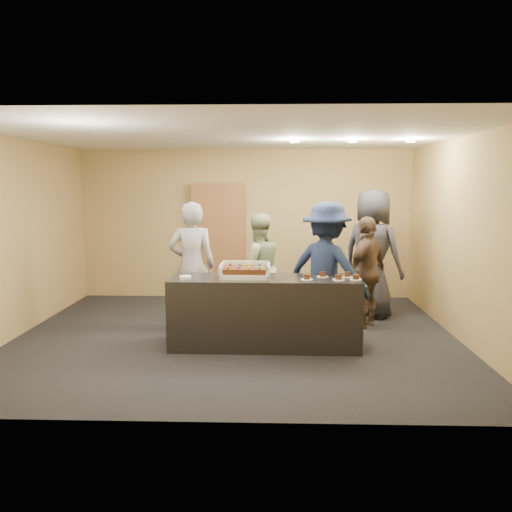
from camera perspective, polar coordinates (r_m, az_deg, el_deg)
name	(u,v)px	position (r m, az deg, el deg)	size (l,w,h in m)	color
room	(235,239)	(6.66, -2.38, 1.96)	(6.04, 6.00, 2.70)	black
serving_counter	(265,312)	(6.42, 0.99, -6.43)	(2.40, 0.70, 0.90)	black
storage_cabinet	(218,241)	(9.13, -4.32, 1.69)	(0.95, 0.15, 2.10)	brown
cake_box	(245,274)	(6.35, -1.25, -2.04)	(0.63, 0.43, 0.18)	white
sheet_cake	(245,270)	(6.31, -1.27, -1.61)	(0.53, 0.37, 0.11)	#3D210E
plate_stack	(185,277)	(6.30, -8.08, -2.43)	(0.15, 0.15, 0.04)	white
slice_a	(307,278)	(6.20, 5.84, -2.51)	(0.15, 0.15, 0.07)	white
slice_b	(323,275)	(6.42, 7.61, -2.19)	(0.15, 0.15, 0.07)	white
slice_c	(339,278)	(6.23, 9.43, -2.52)	(0.15, 0.15, 0.07)	white
slice_d	(347,275)	(6.45, 10.40, -2.19)	(0.15, 0.15, 0.07)	white
slice_e	(356,278)	(6.29, 11.33, -2.48)	(0.15, 0.15, 0.07)	white
person_server_grey	(192,266)	(7.20, -7.32, -1.12)	(0.67, 0.44, 1.83)	#939397
person_sage_man	(258,268)	(7.55, 0.19, -1.36)	(0.80, 0.62, 1.64)	#90A072
person_navy_man	(326,270)	(6.80, 8.06, -1.62)	(1.19, 0.69, 1.85)	#182547
person_brown_extra	(367,272)	(7.43, 12.55, -1.79)	(0.95, 0.40, 1.62)	brown
person_dark_suit	(372,253)	(8.02, 13.11, 0.32)	(0.98, 0.64, 2.01)	#26262B
ceiling_spotlights	(352,141)	(7.22, 10.96, 12.79)	(1.72, 0.12, 0.03)	#FFEAC6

